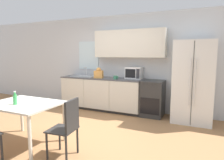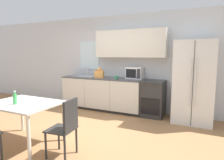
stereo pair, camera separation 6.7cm
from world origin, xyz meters
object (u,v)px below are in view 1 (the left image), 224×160
Objects in this scene: drink_bottle at (15,99)px; dining_chair_side at (67,124)px; dining_table at (24,108)px; oven_range at (153,98)px; microwave at (134,73)px; refrigerator at (193,82)px; coffee_mug at (115,77)px.

dining_chair_side is at bearing 3.79° from drink_bottle.
dining_table is 5.28× the size of drink_bottle.
oven_range is 3.25m from drink_bottle.
drink_bottle reaches higher than dining_table.
microwave is 0.47× the size of dining_chair_side.
microwave is 1.90× the size of drink_bottle.
dining_chair_side is 1.09m from drink_bottle.
oven_range is 1.08m from refrigerator.
dining_table is (-1.12, -2.71, -0.43)m from microwave.
oven_range is 7.10× the size of coffee_mug.
dining_table is at bearing 70.16° from drink_bottle.
microwave is 0.53m from coffee_mug.
oven_range is 0.85m from microwave.
microwave reaches higher than coffee_mug.
refrigerator is 1.53m from microwave.
coffee_mug is (-1.94, -0.12, 0.02)m from refrigerator.
coffee_mug is 0.56× the size of drink_bottle.
coffee_mug is 0.14× the size of dining_chair_side.
dining_table is at bearing -136.22° from refrigerator.
dining_table is 1.00m from dining_chair_side.
dining_chair_side reaches higher than dining_table.
coffee_mug is at bearing 73.61° from drink_bottle.
dining_table is (-0.70, -2.42, -0.32)m from coffee_mug.
dining_table is at bearing -106.20° from coffee_mug.
dining_chair_side is (-1.65, -2.60, -0.42)m from refrigerator.
dining_table is (-1.68, -2.59, 0.20)m from oven_range.
oven_range reaches higher than dining_table.
microwave is 2.83m from dining_chair_side.
refrigerator is at bearing -6.62° from microwave.
coffee_mug is 0.11× the size of dining_table.
drink_bottle is (-1.17, -2.84, -0.25)m from microwave.
dining_chair_side is (-0.14, -2.77, -0.56)m from microwave.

